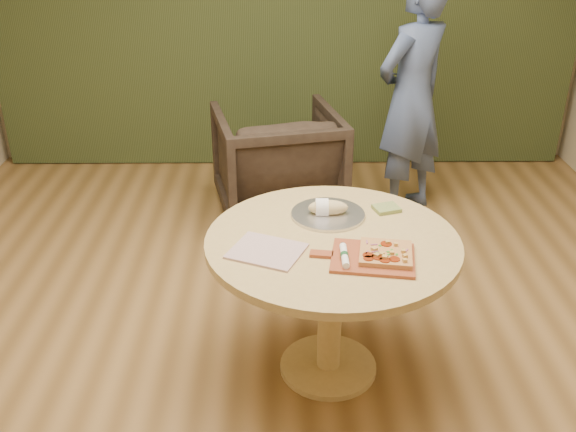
# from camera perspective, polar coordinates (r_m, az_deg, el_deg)

# --- Properties ---
(room_shell) EXTENTS (5.04, 6.04, 2.84)m
(room_shell) POSITION_cam_1_polar(r_m,az_deg,el_deg) (2.56, 0.12, 9.89)
(room_shell) COLOR olive
(room_shell) RESTS_ON ground
(pedestal_table) EXTENTS (1.16, 1.16, 0.75)m
(pedestal_table) POSITION_cam_1_polar(r_m,az_deg,el_deg) (2.97, 3.91, -4.35)
(pedestal_table) COLOR tan
(pedestal_table) RESTS_ON ground
(pizza_paddle) EXTENTS (0.47, 0.33, 0.01)m
(pizza_paddle) POSITION_cam_1_polar(r_m,az_deg,el_deg) (2.75, 7.34, -3.71)
(pizza_paddle) COLOR #9A4627
(pizza_paddle) RESTS_ON pedestal_table
(flatbread_pizza) EXTENTS (0.25, 0.25, 0.04)m
(flatbread_pizza) POSITION_cam_1_polar(r_m,az_deg,el_deg) (2.76, 8.67, -3.29)
(flatbread_pizza) COLOR tan
(flatbread_pizza) RESTS_ON pizza_paddle
(cutlery_roll) EXTENTS (0.03, 0.20, 0.03)m
(cutlery_roll) POSITION_cam_1_polar(r_m,az_deg,el_deg) (2.71, 5.04, -3.52)
(cutlery_roll) COLOR white
(cutlery_roll) RESTS_ON pizza_paddle
(newspaper) EXTENTS (0.37, 0.35, 0.01)m
(newspaper) POSITION_cam_1_polar(r_m,az_deg,el_deg) (2.79, -1.90, -3.13)
(newspaper) COLOR silver
(newspaper) RESTS_ON pedestal_table
(serving_tray) EXTENTS (0.36, 0.36, 0.02)m
(serving_tray) POSITION_cam_1_polar(r_m,az_deg,el_deg) (3.10, 3.57, 0.15)
(serving_tray) COLOR silver
(serving_tray) RESTS_ON pedestal_table
(bread_roll) EXTENTS (0.19, 0.09, 0.09)m
(bread_roll) POSITION_cam_1_polar(r_m,az_deg,el_deg) (3.08, 3.42, 0.75)
(bread_roll) COLOR #D1BB7F
(bread_roll) RESTS_ON serving_tray
(green_packet) EXTENTS (0.15, 0.13, 0.02)m
(green_packet) POSITION_cam_1_polar(r_m,az_deg,el_deg) (3.18, 8.74, 0.67)
(green_packet) COLOR #5C7032
(green_packet) RESTS_ON pedestal_table
(armchair) EXTENTS (1.00, 0.96, 0.87)m
(armchair) POSITION_cam_1_polar(r_m,az_deg,el_deg) (4.64, -0.93, 5.22)
(armchair) COLOR black
(armchair) RESTS_ON ground
(person_standing) EXTENTS (0.75, 0.71, 1.72)m
(person_standing) POSITION_cam_1_polar(r_m,az_deg,el_deg) (4.64, 10.92, 10.25)
(person_standing) COLOR #455782
(person_standing) RESTS_ON ground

